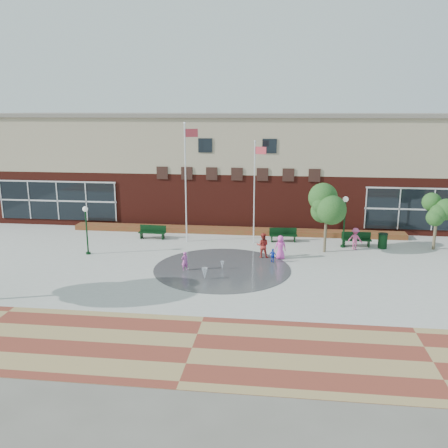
# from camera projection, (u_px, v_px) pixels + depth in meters

# --- Properties ---
(ground) EXTENTS (120.00, 120.00, 0.00)m
(ground) POSITION_uv_depth(u_px,v_px,m) (215.00, 287.00, 26.21)
(ground) COLOR #666056
(ground) RESTS_ON ground
(plaza_concrete) EXTENTS (46.00, 18.00, 0.01)m
(plaza_concrete) POSITION_uv_depth(u_px,v_px,m) (224.00, 264.00, 30.06)
(plaza_concrete) COLOR #A8A8A0
(plaza_concrete) RESTS_ON ground
(paver_band) EXTENTS (46.00, 6.00, 0.01)m
(paver_band) POSITION_uv_depth(u_px,v_px,m) (192.00, 348.00, 19.45)
(paver_band) COLOR brown
(paver_band) RESTS_ON ground
(splash_pad) EXTENTS (8.40, 8.40, 0.01)m
(splash_pad) POSITION_uv_depth(u_px,v_px,m) (222.00, 269.00, 29.10)
(splash_pad) COLOR #383A3D
(splash_pad) RESTS_ON ground
(library_building) EXTENTS (44.40, 10.40, 9.20)m
(library_building) POSITION_uv_depth(u_px,v_px,m) (242.00, 166.00, 41.97)
(library_building) COLOR #521912
(library_building) RESTS_ON ground
(flower_bed) EXTENTS (26.00, 1.20, 0.40)m
(flower_bed) POSITION_uv_depth(u_px,v_px,m) (236.00, 233.00, 37.40)
(flower_bed) COLOR #A51419
(flower_bed) RESTS_ON ground
(flagpole_left) EXTENTS (0.97, 0.40, 8.68)m
(flagpole_left) POSITION_uv_depth(u_px,v_px,m) (186.00, 177.00, 33.97)
(flagpole_left) COLOR white
(flagpole_left) RESTS_ON ground
(flagpole_right) EXTENTS (0.88, 0.36, 7.43)m
(flagpole_right) POSITION_uv_depth(u_px,v_px,m) (255.00, 187.00, 33.77)
(flagpole_right) COLOR white
(flagpole_right) RESTS_ON ground
(lamp_left) EXTENTS (0.35, 0.35, 3.30)m
(lamp_left) POSITION_uv_depth(u_px,v_px,m) (86.00, 225.00, 31.55)
(lamp_left) COLOR black
(lamp_left) RESTS_ON ground
(lamp_right) EXTENTS (0.39, 0.39, 3.67)m
(lamp_right) POSITION_uv_depth(u_px,v_px,m) (345.00, 216.00, 33.10)
(lamp_right) COLOR black
(lamp_right) RESTS_ON ground
(bench_left) EXTENTS (2.05, 0.65, 1.02)m
(bench_left) POSITION_uv_depth(u_px,v_px,m) (152.00, 235.00, 35.75)
(bench_left) COLOR black
(bench_left) RESTS_ON ground
(bench_mid) EXTENTS (2.07, 0.76, 1.02)m
(bench_mid) POSITION_uv_depth(u_px,v_px,m) (283.00, 237.00, 34.96)
(bench_mid) COLOR black
(bench_mid) RESTS_ON ground
(bench_right) EXTENTS (2.06, 0.62, 1.03)m
(bench_right) POSITION_uv_depth(u_px,v_px,m) (356.00, 242.00, 33.72)
(bench_right) COLOR black
(bench_right) RESTS_ON ground
(trash_can) EXTENTS (0.66, 0.66, 1.09)m
(trash_can) POSITION_uv_depth(u_px,v_px,m) (383.00, 241.00, 33.25)
(trash_can) COLOR black
(trash_can) RESTS_ON ground
(tree_mid) EXTENTS (2.67, 2.67, 4.50)m
(tree_mid) POSITION_uv_depth(u_px,v_px,m) (327.00, 205.00, 31.73)
(tree_mid) COLOR #4C412E
(tree_mid) RESTS_ON ground
(tree_small_right) EXTENTS (2.28, 2.28, 3.90)m
(tree_small_right) POSITION_uv_depth(u_px,v_px,m) (437.00, 210.00, 32.45)
(tree_small_right) COLOR #4C412E
(tree_small_right) RESTS_ON ground
(water_jet_a) EXTENTS (0.35, 0.35, 0.68)m
(water_jet_a) POSITION_uv_depth(u_px,v_px,m) (205.00, 280.00, 27.25)
(water_jet_a) COLOR white
(water_jet_a) RESTS_ON ground
(water_jet_b) EXTENTS (0.23, 0.23, 0.51)m
(water_jet_b) POSITION_uv_depth(u_px,v_px,m) (222.00, 270.00, 28.95)
(water_jet_b) COLOR white
(water_jet_b) RESTS_ON ground
(child_splash) EXTENTS (0.52, 0.49, 1.20)m
(child_splash) POSITION_uv_depth(u_px,v_px,m) (185.00, 261.00, 28.65)
(child_splash) COLOR #C851AA
(child_splash) RESTS_ON ground
(adult_red) EXTENTS (0.83, 0.66, 1.68)m
(adult_red) POSITION_uv_depth(u_px,v_px,m) (263.00, 245.00, 31.10)
(adult_red) COLOR #A92E27
(adult_red) RESTS_ON ground
(adult_pink) EXTENTS (0.88, 0.69, 1.58)m
(adult_pink) POSITION_uv_depth(u_px,v_px,m) (280.00, 247.00, 30.84)
(adult_pink) COLOR #EA47BA
(adult_pink) RESTS_ON ground
(child_blue) EXTENTS (0.59, 0.45, 0.93)m
(child_blue) POSITION_uv_depth(u_px,v_px,m) (273.00, 256.00, 30.16)
(child_blue) COLOR blue
(child_blue) RESTS_ON ground
(person_bench) EXTENTS (1.15, 0.93, 1.55)m
(person_bench) POSITION_uv_depth(u_px,v_px,m) (355.00, 239.00, 32.93)
(person_bench) COLOR #CD4B83
(person_bench) RESTS_ON ground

